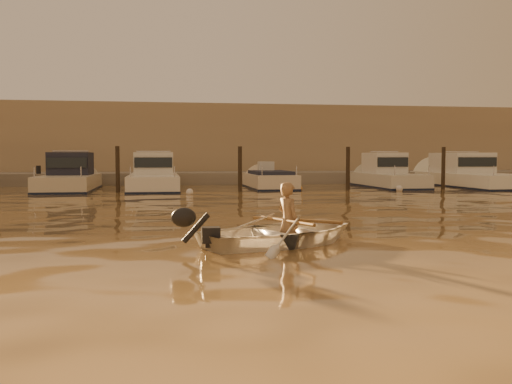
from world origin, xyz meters
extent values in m
plane|color=olive|center=(0.00, 0.00, 0.00)|extent=(160.00, 160.00, 0.00)
imported|color=white|center=(-1.51, -1.39, 0.20)|extent=(3.77, 3.31, 0.65)
imported|color=#966F4B|center=(-1.42, -1.35, 0.41)|extent=(0.52, 0.61, 1.41)
cylinder|color=brown|center=(-1.28, -1.29, 0.42)|extent=(1.27, 1.74, 0.13)
cylinder|color=brown|center=(-1.46, -1.37, 0.42)|extent=(0.55, 2.06, 0.13)
cylinder|color=#2D2319|center=(-5.50, 13.80, 0.90)|extent=(0.18, 0.18, 2.20)
cylinder|color=#2D2319|center=(-0.20, 13.80, 0.90)|extent=(0.18, 0.18, 2.20)
cylinder|color=#2D2319|center=(4.80, 13.80, 0.90)|extent=(0.18, 0.18, 2.20)
cylinder|color=#2D2319|center=(9.50, 13.80, 0.90)|extent=(0.18, 0.18, 2.20)
sphere|color=#CA5B17|center=(-7.92, 13.74, 0.10)|extent=(0.30, 0.30, 0.30)
sphere|color=silver|center=(-2.52, 12.04, 0.10)|extent=(0.30, 0.30, 0.30)
sphere|color=orange|center=(2.51, 13.83, 0.10)|extent=(0.30, 0.30, 0.30)
sphere|color=silver|center=(6.96, 12.97, 0.10)|extent=(0.30, 0.30, 0.30)
cube|color=gray|center=(0.00, 21.50, 0.15)|extent=(52.00, 4.00, 1.00)
cube|color=#9E8466|center=(0.00, 27.00, 2.40)|extent=(46.00, 7.00, 4.80)
camera|label=1|loc=(-3.66, -11.29, 1.58)|focal=40.00mm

